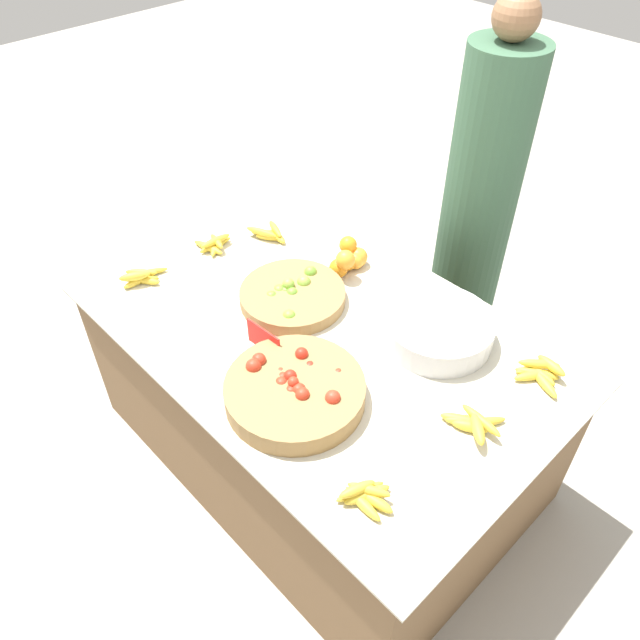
{
  "coord_description": "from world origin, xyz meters",
  "views": [
    {
      "loc": [
        1.18,
        -1.13,
        2.26
      ],
      "look_at": [
        0.0,
        0.0,
        0.77
      ],
      "focal_mm": 35.0,
      "sensor_mm": 36.0,
      "label": 1
    }
  ],
  "objects_px": {
    "vendor_person": "(477,217)",
    "price_sign": "(264,340)",
    "tomato_basket": "(295,391)",
    "metal_bowl": "(438,329)",
    "lime_bowl": "(292,295)"
  },
  "relations": [
    {
      "from": "tomato_basket",
      "to": "price_sign",
      "type": "height_order",
      "value": "tomato_basket"
    },
    {
      "from": "price_sign",
      "to": "vendor_person",
      "type": "relative_size",
      "value": 0.09
    },
    {
      "from": "tomato_basket",
      "to": "price_sign",
      "type": "xyz_separation_m",
      "value": [
        -0.24,
        0.07,
        0.01
      ]
    },
    {
      "from": "vendor_person",
      "to": "price_sign",
      "type": "bearing_deg",
      "value": -93.03
    },
    {
      "from": "metal_bowl",
      "to": "vendor_person",
      "type": "height_order",
      "value": "vendor_person"
    },
    {
      "from": "tomato_basket",
      "to": "price_sign",
      "type": "relative_size",
      "value": 2.86
    },
    {
      "from": "price_sign",
      "to": "lime_bowl",
      "type": "bearing_deg",
      "value": 114.35
    },
    {
      "from": "metal_bowl",
      "to": "price_sign",
      "type": "bearing_deg",
      "value": -128.49
    },
    {
      "from": "price_sign",
      "to": "tomato_basket",
      "type": "bearing_deg",
      "value": -20.07
    },
    {
      "from": "tomato_basket",
      "to": "metal_bowl",
      "type": "xyz_separation_m",
      "value": [
        0.14,
        0.55,
        0.01
      ]
    },
    {
      "from": "tomato_basket",
      "to": "vendor_person",
      "type": "xyz_separation_m",
      "value": [
        -0.18,
        1.22,
        0.02
      ]
    },
    {
      "from": "lime_bowl",
      "to": "vendor_person",
      "type": "relative_size",
      "value": 0.24
    },
    {
      "from": "tomato_basket",
      "to": "price_sign",
      "type": "bearing_deg",
      "value": 163.32
    },
    {
      "from": "metal_bowl",
      "to": "price_sign",
      "type": "xyz_separation_m",
      "value": [
        -0.38,
        -0.48,
        0.0
      ]
    },
    {
      "from": "tomato_basket",
      "to": "vendor_person",
      "type": "height_order",
      "value": "vendor_person"
    }
  ]
}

